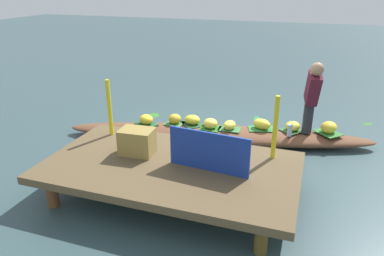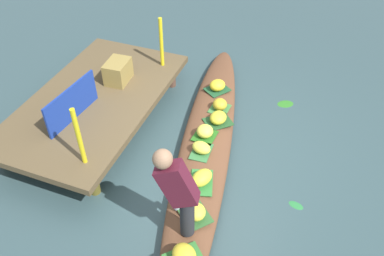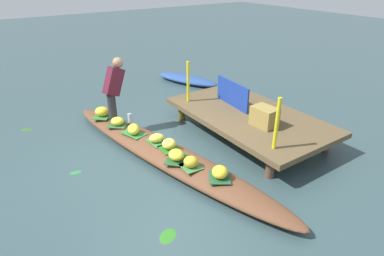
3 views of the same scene
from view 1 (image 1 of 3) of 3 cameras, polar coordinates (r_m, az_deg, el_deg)
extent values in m
plane|color=#344C4F|center=(6.39, 3.82, -2.05)|extent=(40.00, 40.00, 0.00)
cube|color=brown|center=(4.69, -3.35, -6.15)|extent=(3.20, 1.80, 0.10)
cylinder|color=brown|center=(5.15, 13.25, -6.78)|extent=(0.14, 0.14, 0.35)
cylinder|color=brown|center=(5.89, -12.25, -2.87)|extent=(0.14, 0.14, 0.35)
cylinder|color=brown|center=(3.95, 10.73, -16.51)|extent=(0.14, 0.14, 0.35)
cylinder|color=brown|center=(4.87, -20.93, -9.54)|extent=(0.14, 0.14, 0.35)
ellipsoid|color=brown|center=(6.34, 3.85, -1.04)|extent=(5.32, 1.74, 0.25)
cube|color=#3F793B|center=(6.48, -2.69, 0.73)|extent=(0.33, 0.30, 0.01)
ellipsoid|color=gold|center=(6.45, -2.71, 1.44)|extent=(0.28, 0.28, 0.17)
cube|color=#307934|center=(6.35, 10.78, -0.12)|extent=(0.50, 0.39, 0.01)
ellipsoid|color=yellow|center=(6.31, 10.83, 0.61)|extent=(0.37, 0.31, 0.18)
cube|color=#20502D|center=(6.49, -7.13, 0.63)|extent=(0.47, 0.46, 0.01)
ellipsoid|color=yellow|center=(6.46, -7.16, 1.34)|extent=(0.35, 0.34, 0.17)
cube|color=#347731|center=(6.49, 20.45, -0.68)|extent=(0.51, 0.50, 0.01)
ellipsoid|color=yellow|center=(6.45, 20.56, 0.10)|extent=(0.36, 0.37, 0.19)
cube|color=#38753E|center=(6.25, 5.85, -0.17)|extent=(0.38, 0.27, 0.01)
ellipsoid|color=#EFE249|center=(6.23, 5.88, 0.47)|extent=(0.24, 0.30, 0.15)
cube|color=#305F2E|center=(6.40, 15.36, -0.34)|extent=(0.46, 0.47, 0.01)
ellipsoid|color=yellow|center=(6.38, 15.43, 0.30)|extent=(0.34, 0.34, 0.16)
cube|color=#255027|center=(6.44, 0.04, 0.63)|extent=(0.49, 0.50, 0.01)
ellipsoid|color=yellow|center=(6.41, 0.04, 1.30)|extent=(0.31, 0.28, 0.16)
cube|color=#28671D|center=(6.27, 2.89, -0.01)|extent=(0.35, 0.32, 0.01)
ellipsoid|color=#F9E34E|center=(6.24, 2.91, 0.72)|extent=(0.24, 0.24, 0.17)
cylinder|color=#28282D|center=(6.29, 17.65, 1.65)|extent=(0.16, 0.16, 0.55)
cube|color=#551828|center=(6.05, 18.35, 5.91)|extent=(0.27, 0.48, 0.59)
sphere|color=#9E7556|center=(5.84, 18.96, 8.69)|extent=(0.20, 0.20, 0.20)
cylinder|color=silver|center=(6.14, 14.98, -0.34)|extent=(0.08, 0.08, 0.19)
cube|color=navy|center=(4.40, 2.62, -3.71)|extent=(1.02, 0.13, 0.50)
cylinder|color=yellow|center=(4.76, 12.85, 0.03)|extent=(0.06, 0.06, 0.85)
cylinder|color=yellow|center=(5.50, -12.74, 3.09)|extent=(0.06, 0.06, 0.85)
cube|color=olive|center=(4.91, -8.55, -2.11)|extent=(0.46, 0.35, 0.34)
ellipsoid|color=#336429|center=(7.91, 25.69, 0.60)|extent=(0.26, 0.28, 0.01)
ellipsoid|color=#307B25|center=(7.64, -5.87, 2.04)|extent=(0.31, 0.33, 0.01)
ellipsoid|color=#2B7E3C|center=(7.56, 10.00, 1.59)|extent=(0.15, 0.21, 0.01)
camera|label=2|loc=(7.46, 43.36, 28.37)|focal=37.47mm
camera|label=3|loc=(9.76, -18.16, 23.34)|focal=30.26mm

